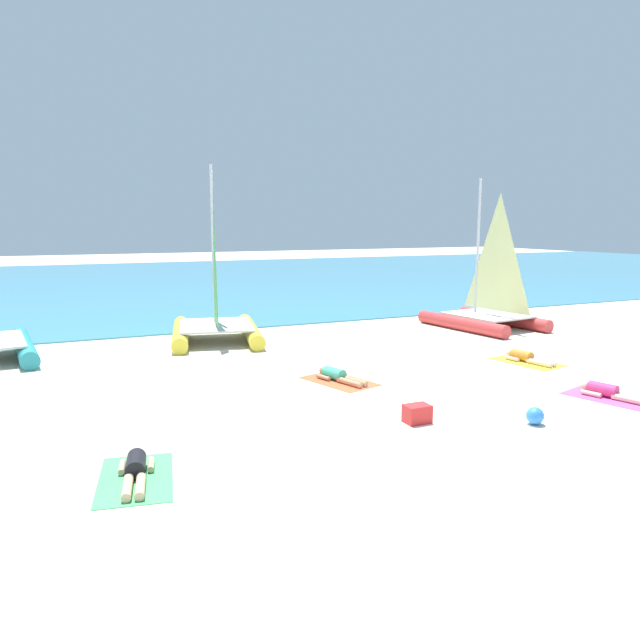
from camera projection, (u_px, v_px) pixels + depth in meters
The scene contains 14 objects.
ground_plane at pixel (261, 333), 21.67m from camera, with size 120.00×120.00×0.00m, color beige.
ocean_water at pixel (159, 281), 40.47m from camera, with size 120.00×40.00×0.05m, color teal.
sailboat_red at pixel (486, 306), 22.45m from camera, with size 3.20×4.52×5.49m.
sailboat_yellow at pixel (216, 315), 20.05m from camera, with size 3.69×4.92×5.77m.
towel_leftmost at pixel (136, 479), 9.28m from camera, with size 1.10×1.90×0.01m, color #4CB266.
sunbather_leftmost at pixel (136, 469), 9.32m from camera, with size 0.68×1.56×0.30m.
towel_center_left at pixel (340, 381), 14.99m from camera, with size 1.10×1.90×0.01m, color #EA5933.
sunbather_center_left at pixel (338, 376), 15.02m from camera, with size 0.81×1.55×0.30m.
towel_center_right at pixel (611, 398), 13.55m from camera, with size 1.10×1.90×0.01m, color #D84C99.
sunbather_center_right at pixel (609, 392), 13.59m from camera, with size 0.81×1.55×0.30m.
towel_rightmost at pixel (527, 362), 17.05m from camera, with size 1.10×1.90×0.01m, color yellow.
sunbather_rightmost at pixel (526, 357), 17.08m from camera, with size 0.66×1.57×0.30m.
beach_ball at pixel (535, 416), 11.77m from camera, with size 0.34×0.34×0.34m, color #337FE5.
cooler_box at pixel (417, 414), 11.87m from camera, with size 0.50×0.36×0.36m, color red.
Camera 1 is at (-6.89, -10.29, 3.88)m, focal length 34.05 mm.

